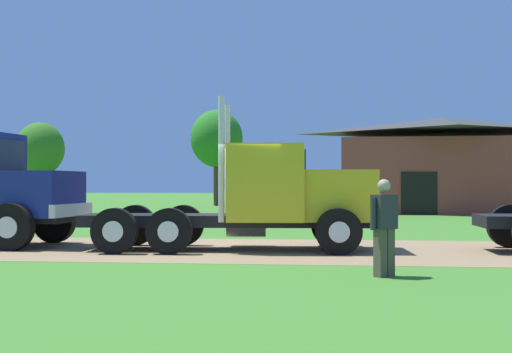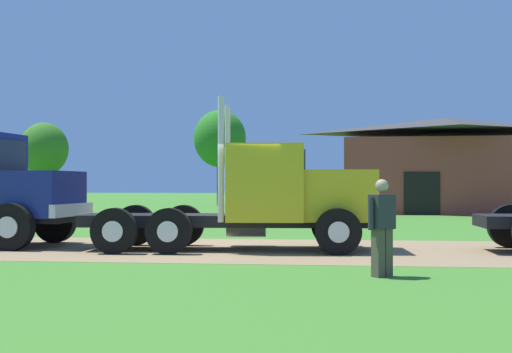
# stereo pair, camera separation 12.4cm
# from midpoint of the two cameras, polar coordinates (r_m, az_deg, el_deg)

# --- Properties ---
(ground_plane) EXTENTS (200.00, 200.00, 0.00)m
(ground_plane) POSITION_cam_midpoint_polar(r_m,az_deg,el_deg) (17.02, -2.08, -5.99)
(ground_plane) COLOR #407D28
(dirt_track) EXTENTS (120.00, 6.20, 0.01)m
(dirt_track) POSITION_cam_midpoint_polar(r_m,az_deg,el_deg) (17.02, -2.08, -5.97)
(dirt_track) COLOR #947753
(dirt_track) RESTS_ON ground_plane
(truck_foreground_white) EXTENTS (7.25, 2.97, 3.61)m
(truck_foreground_white) POSITION_cam_midpoint_polar(r_m,az_deg,el_deg) (16.78, 0.98, -1.83)
(truck_foreground_white) COLOR black
(truck_foreground_white) RESTS_ON ground_plane
(visitor_by_barrel) EXTENTS (0.49, 0.46, 1.68)m
(visitor_by_barrel) POSITION_cam_midpoint_polar(r_m,az_deg,el_deg) (12.17, 10.17, -3.87)
(visitor_by_barrel) COLOR #2D2D33
(visitor_by_barrel) RESTS_ON ground_plane
(shed_building) EXTENTS (12.04, 8.60, 5.32)m
(shed_building) POSITION_cam_midpoint_polar(r_m,az_deg,el_deg) (40.52, 14.98, 0.79)
(shed_building) COLOR #983C35
(shed_building) RESTS_ON ground_plane
(tree_left) EXTENTS (4.00, 4.00, 6.71)m
(tree_left) POSITION_cam_midpoint_polar(r_m,az_deg,el_deg) (60.69, -17.33, 2.16)
(tree_left) COLOR #513823
(tree_left) RESTS_ON ground_plane
(tree_mid) EXTENTS (3.83, 3.83, 7.01)m
(tree_mid) POSITION_cam_midpoint_polar(r_m,az_deg,el_deg) (51.06, -3.32, 3.09)
(tree_mid) COLOR #513823
(tree_mid) RESTS_ON ground_plane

